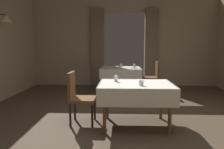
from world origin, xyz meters
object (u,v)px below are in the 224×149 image
object	(u,v)px
glass_mid_a	(116,78)
plate_far_d	(134,68)
glass_mid_b	(141,83)
glass_far_b	(121,65)
dining_table_mid	(136,89)
dining_table_far	(121,71)
glass_far_c	(134,66)
glass_far_a	(120,67)
chair_mid_left	(78,95)
chair_far_right	(153,75)

from	to	relation	value
glass_mid_a	plate_far_d	size ratio (longest dim) A/B	0.59
glass_mid_b	glass_far_b	xyz separation A→B (m)	(-0.32, 3.26, 0.00)
dining_table_mid	dining_table_far	world-z (taller)	same
dining_table_mid	glass_far_b	xyz separation A→B (m)	(-0.25, 3.06, 0.14)
glass_mid_a	glass_far_b	bearing A→B (deg)	88.09
dining_table_far	glass_far_c	size ratio (longest dim) A/B	11.18
dining_table_mid	glass_mid_b	bearing A→B (deg)	-70.24
glass_mid_b	glass_far_a	world-z (taller)	glass_far_a
dining_table_mid	glass_far_a	world-z (taller)	glass_far_a
glass_far_c	plate_far_d	xyz separation A→B (m)	(-0.03, -0.29, -0.05)
chair_mid_left	glass_mid_a	bearing A→B (deg)	8.16
dining_table_far	glass_far_b	xyz separation A→B (m)	(0.01, 0.33, 0.14)
chair_far_right	glass_mid_a	bearing A→B (deg)	-112.13
dining_table_far	glass_mid_b	bearing A→B (deg)	-83.51
chair_mid_left	glass_mid_b	world-z (taller)	chair_mid_left
dining_table_far	glass_far_a	world-z (taller)	glass_far_a
chair_far_right	plate_far_d	world-z (taller)	chair_far_right
chair_far_right	glass_far_b	distance (m)	1.04
glass_far_a	glass_far_c	xyz separation A→B (m)	(0.44, 0.26, 0.01)
chair_mid_left	glass_far_c	world-z (taller)	chair_mid_left
dining_table_mid	chair_far_right	distance (m)	2.89
chair_mid_left	glass_mid_a	distance (m)	0.74
glass_mid_b	glass_far_a	size ratio (longest dim) A/B	0.97
glass_far_c	glass_mid_b	bearing A→B (deg)	-91.52
glass_mid_b	glass_mid_a	bearing A→B (deg)	137.30
dining_table_mid	glass_mid_a	distance (m)	0.42
plate_far_d	glass_mid_a	bearing A→B (deg)	-101.18
chair_far_right	plate_far_d	distance (m)	0.68
dining_table_mid	glass_far_a	distance (m)	2.60
glass_far_c	plate_far_d	world-z (taller)	glass_far_c
chair_mid_left	glass_mid_b	bearing A→B (deg)	-14.93
glass_far_b	dining_table_mid	bearing A→B (deg)	-85.35
chair_far_right	glass_mid_b	distance (m)	3.08
dining_table_mid	glass_far_a	bearing A→B (deg)	96.27
dining_table_far	chair_far_right	size ratio (longest dim) A/B	1.28
dining_table_far	plate_far_d	world-z (taller)	plate_far_d
chair_far_right	glass_mid_a	size ratio (longest dim) A/B	8.11
glass_mid_a	glass_far_b	size ratio (longest dim) A/B	1.37
glass_mid_b	glass_far_c	xyz separation A→B (m)	(0.08, 3.06, 0.01)
glass_mid_b	dining_table_far	bearing A→B (deg)	96.49
chair_mid_left	glass_far_b	size ratio (longest dim) A/B	11.14
dining_table_far	glass_far_a	bearing A→B (deg)	-99.76
dining_table_far	chair_mid_left	size ratio (longest dim) A/B	1.28
glass_far_b	glass_far_c	xyz separation A→B (m)	(0.41, -0.21, 0.01)
plate_far_d	glass_far_a	bearing A→B (deg)	175.97
glass_mid_b	glass_far_b	distance (m)	3.28
dining_table_far	chair_mid_left	bearing A→B (deg)	-105.95
chair_mid_left	glass_far_a	distance (m)	2.62
chair_mid_left	dining_table_far	bearing A→B (deg)	74.05
glass_far_c	dining_table_mid	bearing A→B (deg)	-93.14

